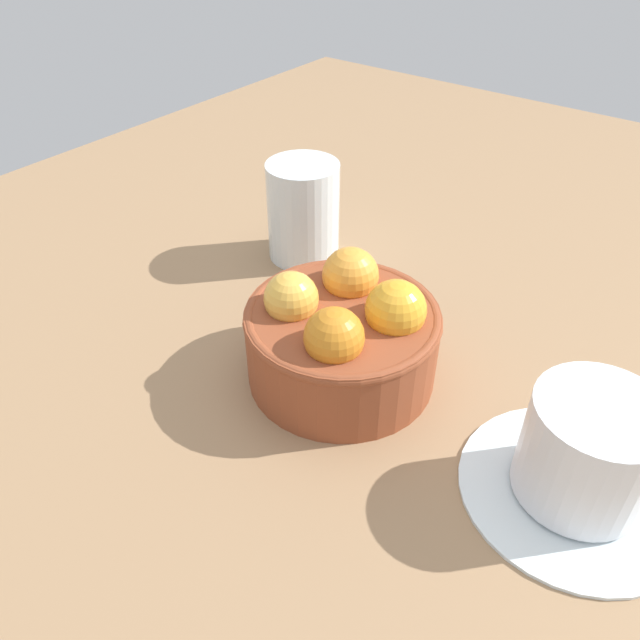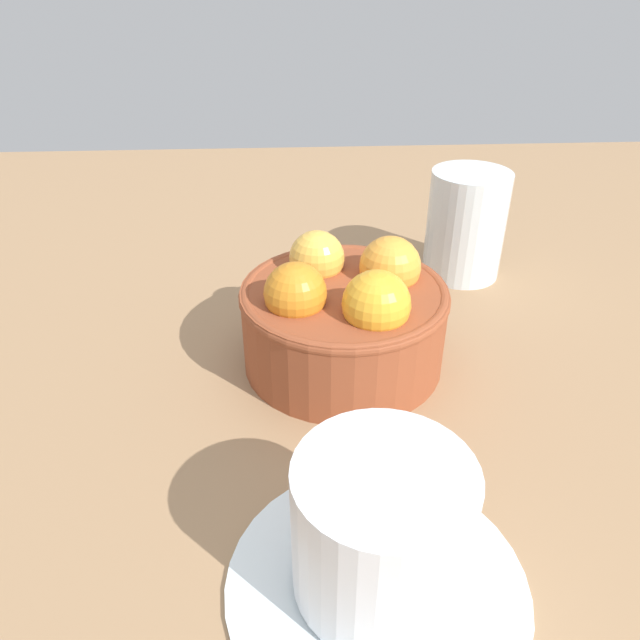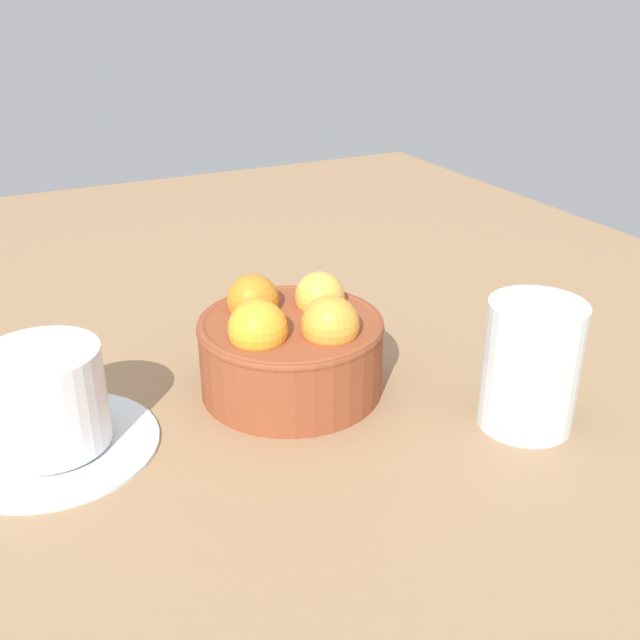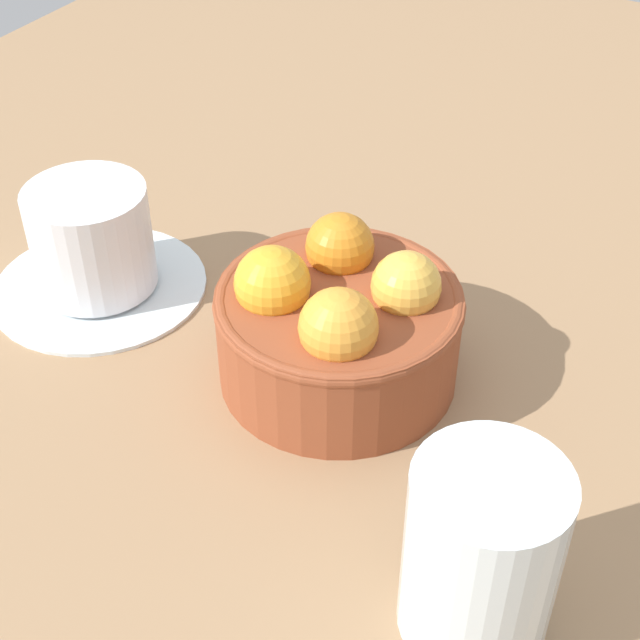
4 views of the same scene
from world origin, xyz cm
name	(u,v)px [view 2 (image 2 of 4)]	position (x,y,z in cm)	size (l,w,h in cm)	color
ground_plane	(342,377)	(0.00, 0.00, -1.65)	(154.11, 119.06, 3.30)	#997551
terracotta_bowl	(344,315)	(-0.05, 0.03, 4.31)	(15.71, 15.71, 9.73)	brown
coffee_cup	(384,540)	(-0.20, 19.79, 3.59)	(15.64, 15.64, 8.27)	white
water_glass	(466,225)	(-13.16, -14.46, 5.20)	(7.52, 7.52, 10.40)	silver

